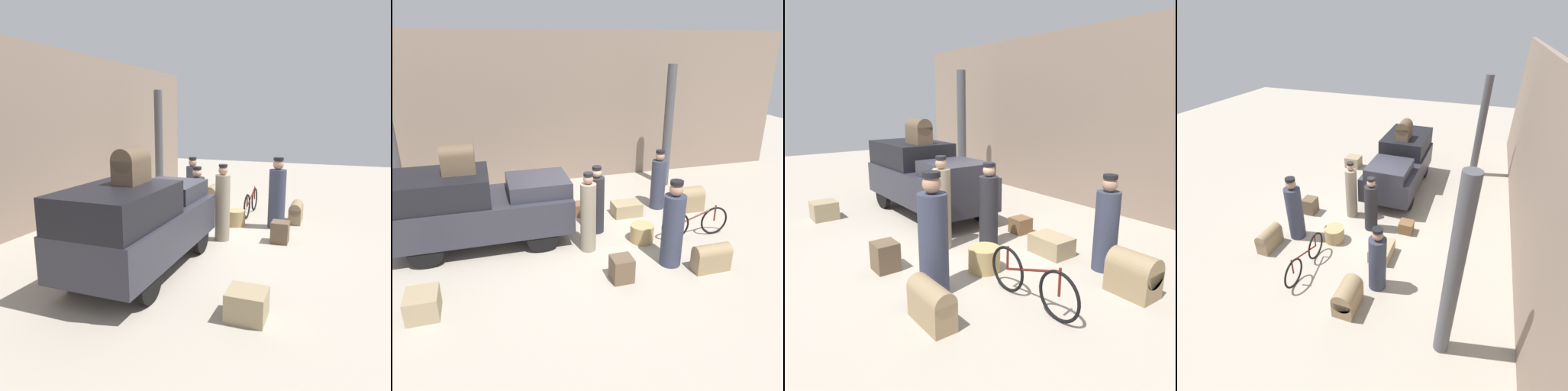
% 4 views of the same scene
% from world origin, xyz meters
% --- Properties ---
extents(ground_plane, '(30.00, 30.00, 0.00)m').
position_xyz_m(ground_plane, '(0.00, 0.00, 0.00)').
color(ground_plane, '#A89E8E').
extents(station_building_facade, '(16.00, 0.15, 4.50)m').
position_xyz_m(station_building_facade, '(0.00, 4.08, 2.25)').
color(station_building_facade, gray).
rests_on(station_building_facade, ground).
extents(canopy_pillar_right, '(0.27, 0.27, 3.61)m').
position_xyz_m(canopy_pillar_right, '(3.40, 2.70, 1.80)').
color(canopy_pillar_right, '#4C4C51').
rests_on(canopy_pillar_right, ground).
extents(truck, '(3.75, 1.54, 1.69)m').
position_xyz_m(truck, '(-2.24, 0.34, 0.93)').
color(truck, black).
rests_on(truck, ground).
extents(bicycle, '(1.67, 0.04, 0.72)m').
position_xyz_m(bicycle, '(2.51, -0.65, 0.35)').
color(bicycle, black).
rests_on(bicycle, ground).
extents(wicker_basket, '(0.53, 0.53, 0.40)m').
position_xyz_m(wicker_basket, '(1.27, -0.51, 0.20)').
color(wicker_basket, tan).
rests_on(wicker_basket, ground).
extents(conductor_in_dark_uniform, '(0.38, 0.38, 1.59)m').
position_xyz_m(conductor_in_dark_uniform, '(2.40, 1.11, 0.72)').
color(conductor_in_dark_uniform, '#33384C').
rests_on(conductor_in_dark_uniform, ground).
extents(porter_carrying_trunk, '(0.36, 0.36, 1.61)m').
position_xyz_m(porter_carrying_trunk, '(0.42, 0.24, 0.74)').
color(porter_carrying_trunk, '#232328').
rests_on(porter_carrying_trunk, ground).
extents(porter_lifting_near_truck, '(0.33, 0.33, 1.75)m').
position_xyz_m(porter_lifting_near_truck, '(0.00, -0.53, 0.81)').
color(porter_lifting_near_truck, gray).
rests_on(porter_lifting_near_truck, ground).
extents(porter_standing_middle, '(0.42, 0.42, 1.79)m').
position_xyz_m(porter_standing_middle, '(1.44, -1.54, 0.81)').
color(porter_standing_middle, '#33384C').
rests_on(porter_standing_middle, ground).
extents(trunk_large_brown, '(0.40, 0.38, 0.48)m').
position_xyz_m(trunk_large_brown, '(0.29, -1.80, 0.24)').
color(trunk_large_brown, brown).
rests_on(trunk_large_brown, ground).
extents(trunk_wicker_pale, '(0.36, 0.38, 0.33)m').
position_xyz_m(trunk_wicker_pale, '(0.25, 1.22, 0.16)').
color(trunk_wicker_pale, brown).
rests_on(trunk_wicker_pale, ground).
extents(suitcase_black_upright, '(0.73, 0.32, 0.56)m').
position_xyz_m(suitcase_black_upright, '(2.10, -1.96, 0.29)').
color(suitcase_black_upright, '#937A56').
rests_on(suitcase_black_upright, ground).
extents(trunk_umber_medium, '(0.68, 0.44, 0.64)m').
position_xyz_m(trunk_umber_medium, '(3.17, 0.74, 0.32)').
color(trunk_umber_medium, '#937A56').
rests_on(trunk_umber_medium, ground).
extents(suitcase_tan_flat, '(0.73, 0.50, 0.34)m').
position_xyz_m(suitcase_tan_flat, '(1.44, 0.89, 0.17)').
color(suitcase_tan_flat, '#9E8966').
rests_on(suitcase_tan_flat, ground).
extents(suitcase_small_leather, '(0.52, 0.56, 0.42)m').
position_xyz_m(suitcase_small_leather, '(-3.20, -1.85, 0.21)').
color(suitcase_small_leather, '#9E8966').
rests_on(suitcase_small_leather, ground).
extents(trunk_on_truck_roof, '(0.66, 0.41, 0.60)m').
position_xyz_m(trunk_on_truck_roof, '(-2.50, 0.34, 2.00)').
color(trunk_on_truck_roof, brown).
rests_on(trunk_on_truck_roof, truck).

